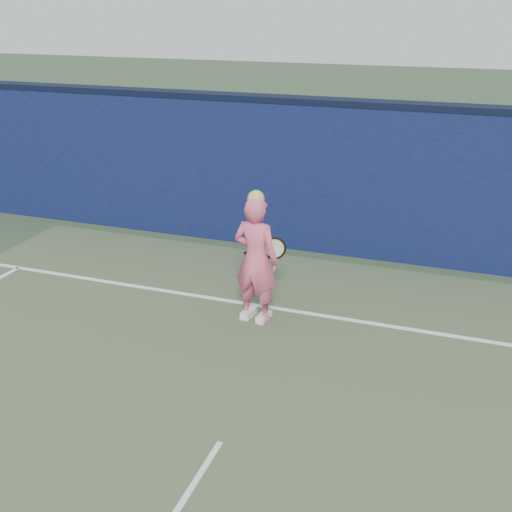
% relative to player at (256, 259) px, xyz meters
% --- Properties ---
extents(backstop_wall, '(24.00, 0.40, 2.50)m').
position_rel_player_xyz_m(backstop_wall, '(0.55, 2.87, 0.37)').
color(backstop_wall, '#0D0D3B').
rests_on(backstop_wall, ground).
extents(wall_cap, '(24.00, 0.42, 0.10)m').
position_rel_player_xyz_m(wall_cap, '(0.55, 2.87, 1.67)').
color(wall_cap, black).
rests_on(wall_cap, backstop_wall).
extents(player, '(0.69, 0.50, 1.83)m').
position_rel_player_xyz_m(player, '(0.00, 0.00, 0.00)').
color(player, '#DF5676').
rests_on(player, ground).
extents(racket, '(0.62, 0.17, 0.33)m').
position_rel_player_xyz_m(racket, '(0.07, 0.47, -0.01)').
color(racket, black).
rests_on(racket, ground).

